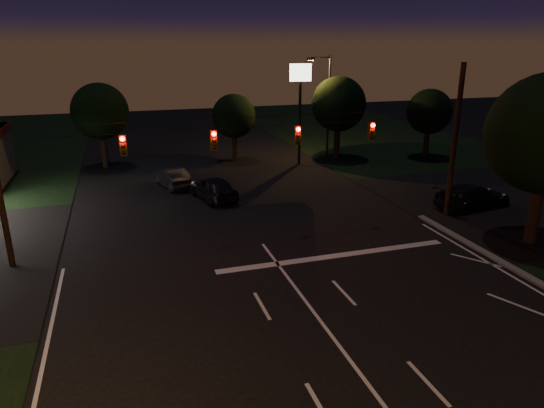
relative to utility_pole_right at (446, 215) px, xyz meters
name	(u,v)px	position (x,y,z in m)	size (l,w,h in m)	color
cross_street_right	(537,198)	(8.00, 1.00, 0.00)	(20.00, 16.00, 0.02)	black
stop_bar	(335,256)	(-9.00, -3.50, 0.01)	(12.00, 0.50, 0.01)	silver
utility_pole_right	(446,215)	(0.00, 0.00, 0.00)	(0.30, 0.30, 9.00)	black
utility_pole_left	(13,266)	(-24.00, 0.00, 0.00)	(0.28, 0.28, 8.00)	black
signal_span	(257,137)	(-12.00, -0.04, 5.50)	(24.00, 0.40, 1.56)	black
pole_sign_right	(300,91)	(-4.00, 15.00, 6.24)	(1.80, 0.30, 8.40)	black
street_light_right_far	(326,99)	(-0.76, 17.00, 5.24)	(2.20, 0.35, 9.00)	black
tree_far_b	(100,112)	(-19.98, 19.13, 4.61)	(4.60, 4.60, 6.98)	black
tree_far_c	(234,117)	(-8.98, 18.10, 3.90)	(3.80, 3.80, 5.86)	black
tree_far_d	(338,105)	(0.02, 16.13, 4.83)	(4.80, 4.80, 7.30)	black
tree_far_e	(429,112)	(8.02, 14.11, 4.11)	(4.00, 4.00, 6.18)	black
car_oncoming_a	(213,188)	(-13.00, 7.37, 0.79)	(1.87, 4.65, 1.58)	black
car_oncoming_b	(172,178)	(-15.28, 11.17, 0.71)	(1.50, 4.30, 1.42)	black
car_cross	(473,196)	(2.46, 0.73, 0.77)	(2.14, 5.27, 1.53)	black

